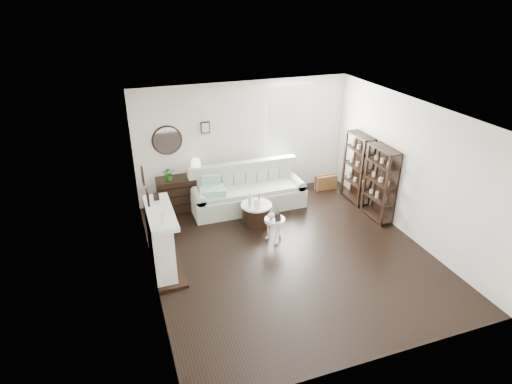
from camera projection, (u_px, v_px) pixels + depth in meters
name	position (u px, v px, depth m)	size (l,w,h in m)	color
room	(275.00, 127.00, 9.91)	(5.50, 5.50, 5.50)	black
fireplace	(161.00, 242.00, 7.42)	(0.50, 1.40, 1.84)	white
shelf_unit_far	(357.00, 168.00, 9.75)	(0.30, 0.80, 1.60)	black
shelf_unit_near	(380.00, 184.00, 8.99)	(0.30, 0.80, 1.60)	black
sofa	(247.00, 193.00, 9.67)	(2.53, 0.88, 0.98)	beige
quilt	(212.00, 191.00, 9.21)	(0.55, 0.45, 0.14)	#279067
suitcase	(326.00, 182.00, 10.55)	(0.54, 0.18, 0.36)	brown
dresser	(183.00, 193.00, 9.57)	(1.12, 0.48, 0.75)	black
table_lamp	(196.00, 167.00, 9.42)	(0.25, 0.25, 0.39)	white
potted_plant	(169.00, 174.00, 9.22)	(0.27, 0.24, 0.30)	#1E5E1B
drum_table	(256.00, 214.00, 8.99)	(0.65, 0.65, 0.45)	black
pedestal_table	(275.00, 221.00, 8.29)	(0.41, 0.41, 0.49)	white
eiffel_drum	(259.00, 198.00, 8.91)	(0.12, 0.12, 0.21)	black
bottle_drum	(250.00, 200.00, 8.71)	(0.08, 0.08, 0.33)	silver
card_frame_drum	(257.00, 204.00, 8.71)	(0.13, 0.01, 0.18)	white
eiffel_ped	(278.00, 214.00, 8.28)	(0.10, 0.10, 0.17)	black
flask_ped	(271.00, 213.00, 8.21)	(0.14, 0.14, 0.27)	silver
card_frame_ped	(278.00, 217.00, 8.16)	(0.12, 0.01, 0.16)	black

